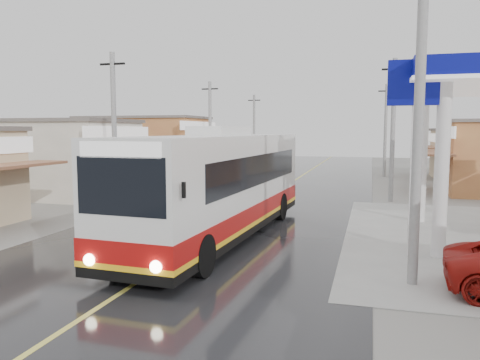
{
  "coord_description": "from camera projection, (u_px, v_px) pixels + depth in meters",
  "views": [
    {
      "loc": [
        5.87,
        -12.68,
        4.02
      ],
      "look_at": [
        0.82,
        5.29,
        2.04
      ],
      "focal_mm": 35.0,
      "sensor_mm": 36.0,
      "label": 1
    }
  ],
  "objects": [
    {
      "name": "utility_poles_left",
      "position": [
        171.0,
        191.0,
        31.34
      ],
      "size": [
        1.6,
        50.0,
        8.0
      ],
      "primitive_type": null,
      "color": "gray",
      "rests_on": "ground"
    },
    {
      "name": "centre_line",
      "position": [
        270.0,
        196.0,
        28.5
      ],
      "size": [
        0.15,
        90.0,
        0.01
      ],
      "primitive_type": "cube",
      "color": "#D8CC4C",
      "rests_on": "road"
    },
    {
      "name": "tyre_stack",
      "position": [
        102.0,
        215.0,
        21.18
      ],
      "size": [
        0.83,
        0.83,
        0.42
      ],
      "color": "black",
      "rests_on": "ground"
    },
    {
      "name": "cyclist",
      "position": [
        157.0,
        202.0,
        22.22
      ],
      "size": [
        0.71,
        1.83,
        1.95
      ],
      "rotation": [
        0.0,
        0.0,
        -0.05
      ],
      "color": "black",
      "rests_on": "ground"
    },
    {
      "name": "tricycle_far",
      "position": [
        153.0,
        177.0,
        30.3
      ],
      "size": [
        2.09,
        2.49,
        1.82
      ],
      "rotation": [
        0.0,
        0.0,
        0.25
      ],
      "color": "#26262D",
      "rests_on": "ground"
    },
    {
      "name": "utility_poles_right",
      "position": [
        390.0,
        201.0,
        26.61
      ],
      "size": [
        1.6,
        36.0,
        8.0
      ],
      "primitive_type": null,
      "color": "gray",
      "rests_on": "ground"
    },
    {
      "name": "coach_bus",
      "position": [
        222.0,
        185.0,
        17.39
      ],
      "size": [
        3.69,
        13.42,
        4.15
      ],
      "rotation": [
        0.0,
        0.0,
        -0.06
      ],
      "color": "silver",
      "rests_on": "road"
    },
    {
      "name": "ground",
      "position": [
        167.0,
        264.0,
        14.14
      ],
      "size": [
        120.0,
        120.0,
        0.0
      ],
      "primitive_type": "plane",
      "color": "slate",
      "rests_on": "ground"
    },
    {
      "name": "second_bus",
      "position": [
        235.0,
        162.0,
        35.7
      ],
      "size": [
        3.26,
        9.32,
        3.03
      ],
      "rotation": [
        0.0,
        0.0,
        0.09
      ],
      "color": "silver",
      "rests_on": "road"
    },
    {
      "name": "tricycle_near",
      "position": [
        139.0,
        183.0,
        27.39
      ],
      "size": [
        1.52,
        2.22,
        1.65
      ],
      "rotation": [
        0.0,
        0.0,
        -0.05
      ],
      "color": "#26262D",
      "rests_on": "ground"
    },
    {
      "name": "road",
      "position": [
        270.0,
        196.0,
        28.5
      ],
      "size": [
        12.0,
        90.0,
        0.02
      ],
      "primitive_type": "cube",
      "color": "black",
      "rests_on": "ground"
    },
    {
      "name": "shopfronts_left",
      "position": [
        108.0,
        185.0,
        34.87
      ],
      "size": [
        11.0,
        44.0,
        5.2
      ],
      "primitive_type": null,
      "color": "tan",
      "rests_on": "ground"
    }
  ]
}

